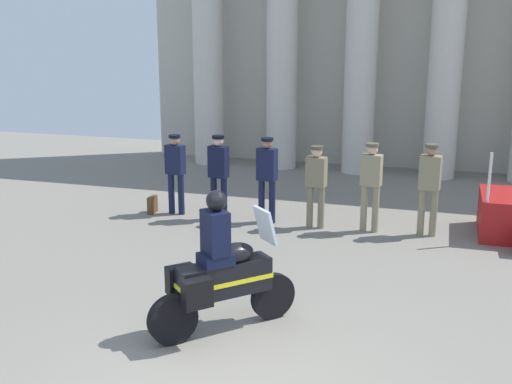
{
  "coord_description": "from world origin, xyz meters",
  "views": [
    {
      "loc": [
        2.01,
        -5.83,
        3.87
      ],
      "look_at": [
        -0.83,
        3.78,
        1.26
      ],
      "focal_mm": 45.24,
      "sensor_mm": 36.0,
      "label": 1
    }
  ],
  "objects_px": {
    "officer_in_row_0": "(175,168)",
    "officer_in_row_4": "(371,180)",
    "officer_in_row_2": "(267,173)",
    "officer_in_row_5": "(430,182)",
    "motorcycle_with_rider": "(219,274)",
    "officer_in_row_3": "(316,180)",
    "briefcase_on_ground": "(152,205)",
    "officer_in_row_1": "(219,170)"
  },
  "relations": [
    {
      "from": "motorcycle_with_rider",
      "to": "officer_in_row_3",
      "type": "bearing_deg",
      "value": 40.38
    },
    {
      "from": "officer_in_row_5",
      "to": "officer_in_row_4",
      "type": "bearing_deg",
      "value": 11.56
    },
    {
      "from": "officer_in_row_1",
      "to": "briefcase_on_ground",
      "type": "relative_size",
      "value": 4.82
    },
    {
      "from": "officer_in_row_2",
      "to": "officer_in_row_5",
      "type": "bearing_deg",
      "value": -170.81
    },
    {
      "from": "officer_in_row_0",
      "to": "briefcase_on_ground",
      "type": "height_order",
      "value": "officer_in_row_0"
    },
    {
      "from": "officer_in_row_3",
      "to": "officer_in_row_5",
      "type": "bearing_deg",
      "value": -168.54
    },
    {
      "from": "officer_in_row_0",
      "to": "officer_in_row_4",
      "type": "xyz_separation_m",
      "value": [
        4.03,
        -0.06,
        0.03
      ]
    },
    {
      "from": "briefcase_on_ground",
      "to": "officer_in_row_3",
      "type": "bearing_deg",
      "value": -0.43
    },
    {
      "from": "officer_in_row_0",
      "to": "officer_in_row_4",
      "type": "bearing_deg",
      "value": -172.49
    },
    {
      "from": "officer_in_row_0",
      "to": "officer_in_row_5",
      "type": "xyz_separation_m",
      "value": [
        5.09,
        0.0,
        0.04
      ]
    },
    {
      "from": "officer_in_row_0",
      "to": "officer_in_row_5",
      "type": "height_order",
      "value": "officer_in_row_5"
    },
    {
      "from": "briefcase_on_ground",
      "to": "officer_in_row_2",
      "type": "bearing_deg",
      "value": 0.98
    },
    {
      "from": "briefcase_on_ground",
      "to": "motorcycle_with_rider",
      "type": "bearing_deg",
      "value": -55.95
    },
    {
      "from": "officer_in_row_0",
      "to": "officer_in_row_1",
      "type": "bearing_deg",
      "value": -178.36
    },
    {
      "from": "officer_in_row_0",
      "to": "officer_in_row_4",
      "type": "distance_m",
      "value": 4.03
    },
    {
      "from": "officer_in_row_5",
      "to": "motorcycle_with_rider",
      "type": "xyz_separation_m",
      "value": [
        -2.42,
        -4.81,
        -0.24
      ]
    },
    {
      "from": "officer_in_row_4",
      "to": "motorcycle_with_rider",
      "type": "relative_size",
      "value": 0.91
    },
    {
      "from": "officer_in_row_0",
      "to": "officer_in_row_1",
      "type": "relative_size",
      "value": 0.97
    },
    {
      "from": "officer_in_row_5",
      "to": "motorcycle_with_rider",
      "type": "bearing_deg",
      "value": 71.65
    },
    {
      "from": "officer_in_row_1",
      "to": "motorcycle_with_rider",
      "type": "relative_size",
      "value": 0.91
    },
    {
      "from": "briefcase_on_ground",
      "to": "officer_in_row_5",
      "type": "bearing_deg",
      "value": 0.91
    },
    {
      "from": "officer_in_row_1",
      "to": "officer_in_row_4",
      "type": "height_order",
      "value": "officer_in_row_1"
    },
    {
      "from": "officer_in_row_0",
      "to": "officer_in_row_3",
      "type": "bearing_deg",
      "value": -173.83
    },
    {
      "from": "officer_in_row_5",
      "to": "briefcase_on_ground",
      "type": "height_order",
      "value": "officer_in_row_5"
    },
    {
      "from": "officer_in_row_0",
      "to": "motorcycle_with_rider",
      "type": "xyz_separation_m",
      "value": [
        2.68,
        -4.81,
        -0.2
      ]
    },
    {
      "from": "officer_in_row_3",
      "to": "motorcycle_with_rider",
      "type": "bearing_deg",
      "value": 94.58
    },
    {
      "from": "officer_in_row_0",
      "to": "officer_in_row_1",
      "type": "distance_m",
      "value": 1.0
    },
    {
      "from": "officer_in_row_0",
      "to": "officer_in_row_3",
      "type": "relative_size",
      "value": 1.03
    },
    {
      "from": "officer_in_row_4",
      "to": "motorcycle_with_rider",
      "type": "bearing_deg",
      "value": 82.48
    },
    {
      "from": "officer_in_row_3",
      "to": "officer_in_row_5",
      "type": "distance_m",
      "value": 2.11
    },
    {
      "from": "officer_in_row_5",
      "to": "officer_in_row_2",
      "type": "bearing_deg",
      "value": 9.19
    },
    {
      "from": "officer_in_row_4",
      "to": "briefcase_on_ground",
      "type": "relative_size",
      "value": 4.79
    },
    {
      "from": "officer_in_row_2",
      "to": "officer_in_row_4",
      "type": "xyz_separation_m",
      "value": [
        2.05,
        -0.01,
        0.0
      ]
    },
    {
      "from": "officer_in_row_2",
      "to": "motorcycle_with_rider",
      "type": "relative_size",
      "value": 0.91
    },
    {
      "from": "officer_in_row_3",
      "to": "officer_in_row_4",
      "type": "distance_m",
      "value": 1.04
    },
    {
      "from": "officer_in_row_0",
      "to": "officer_in_row_4",
      "type": "relative_size",
      "value": 0.97
    },
    {
      "from": "officer_in_row_0",
      "to": "officer_in_row_2",
      "type": "distance_m",
      "value": 1.98
    },
    {
      "from": "officer_in_row_4",
      "to": "officer_in_row_2",
      "type": "bearing_deg",
      "value": 7.94
    },
    {
      "from": "officer_in_row_5",
      "to": "officer_in_row_3",
      "type": "bearing_deg",
      "value": 11.46
    },
    {
      "from": "officer_in_row_1",
      "to": "officer_in_row_2",
      "type": "xyz_separation_m",
      "value": [
        0.99,
        0.07,
        -0.01
      ]
    },
    {
      "from": "motorcycle_with_rider",
      "to": "briefcase_on_ground",
      "type": "relative_size",
      "value": 5.28
    },
    {
      "from": "officer_in_row_3",
      "to": "officer_in_row_4",
      "type": "relative_size",
      "value": 0.94
    }
  ]
}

